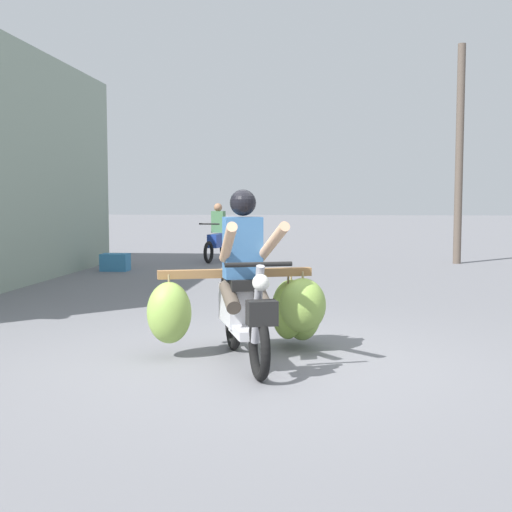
{
  "coord_description": "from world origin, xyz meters",
  "views": [
    {
      "loc": [
        0.6,
        -6.12,
        1.49
      ],
      "look_at": [
        -0.11,
        0.94,
        0.9
      ],
      "focal_mm": 47.92,
      "sensor_mm": 36.0,
      "label": 1
    }
  ],
  "objects_px": {
    "motorbike_distant_ahead_left": "(218,238)",
    "utility_pole": "(459,155)",
    "produce_crate": "(115,262)",
    "motorbike_main_loaded": "(260,302)"
  },
  "relations": [
    {
      "from": "motorbike_distant_ahead_left",
      "to": "produce_crate",
      "type": "relative_size",
      "value": 2.87
    },
    {
      "from": "motorbike_distant_ahead_left",
      "to": "produce_crate",
      "type": "distance_m",
      "value": 3.07
    },
    {
      "from": "motorbike_main_loaded",
      "to": "motorbike_distant_ahead_left",
      "type": "distance_m",
      "value": 10.05
    },
    {
      "from": "motorbike_main_loaded",
      "to": "utility_pole",
      "type": "xyz_separation_m",
      "value": [
        3.68,
        9.79,
        2.0
      ]
    },
    {
      "from": "motorbike_main_loaded",
      "to": "utility_pole",
      "type": "distance_m",
      "value": 10.65
    },
    {
      "from": "motorbike_distant_ahead_left",
      "to": "utility_pole",
      "type": "relative_size",
      "value": 0.32
    },
    {
      "from": "produce_crate",
      "to": "motorbike_distant_ahead_left",
      "type": "bearing_deg",
      "value": 54.24
    },
    {
      "from": "motorbike_distant_ahead_left",
      "to": "utility_pole",
      "type": "distance_m",
      "value": 5.97
    },
    {
      "from": "motorbike_distant_ahead_left",
      "to": "utility_pole",
      "type": "xyz_separation_m",
      "value": [
        5.65,
        -0.06,
        1.94
      ]
    },
    {
      "from": "utility_pole",
      "to": "motorbike_main_loaded",
      "type": "bearing_deg",
      "value": -110.58
    }
  ]
}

